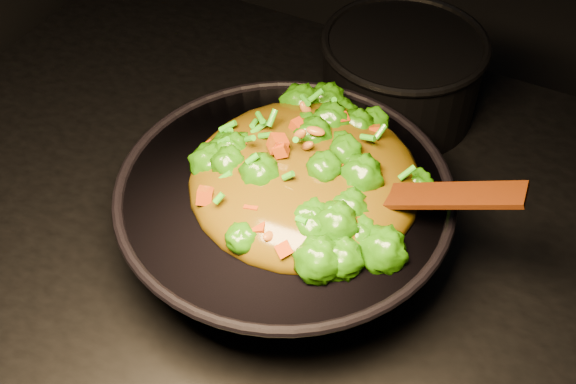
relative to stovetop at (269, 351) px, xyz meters
The scene contains 5 objects.
stovetop is the anchor object (origin of this frame).
wok 0.52m from the stovetop, 44.82° to the right, with size 0.43×0.43×0.12m, color black, non-canonical shape.
stir_fry 0.63m from the stovetop, 29.78° to the right, with size 0.30×0.30×0.10m, color #226407, non-canonical shape.
spatula 0.66m from the stovetop, 12.85° to the right, with size 0.27×0.04×0.01m, color #391007.
back_pot 0.60m from the stovetop, 68.71° to the left, with size 0.25×0.25×0.14m, color black.
Camera 1 is at (0.37, -0.64, 1.69)m, focal length 45.00 mm.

